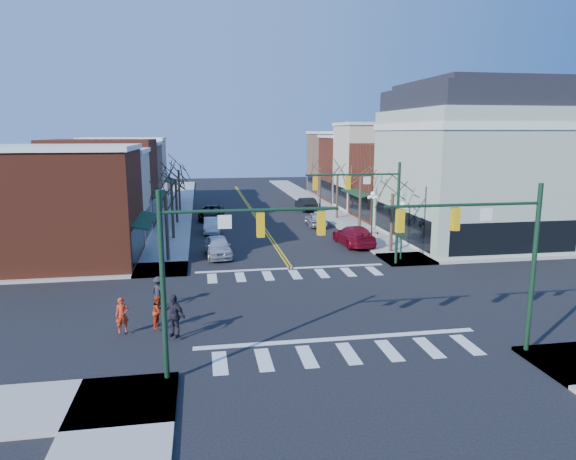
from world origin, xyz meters
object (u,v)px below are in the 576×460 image
car_left_far (212,213)px  lamppost_midblock (372,208)px  car_left_near (218,246)px  car_left_mid (212,225)px  pedestrian_red_a (122,315)px  victorian_corner (470,163)px  pedestrian_red_b (159,311)px  car_right_far (306,204)px  pedestrian_dark_a (174,316)px  pedestrian_dark_b (159,291)px  car_right_mid (316,219)px  car_right_near (354,236)px  lamppost_corner (402,221)px

car_left_far → lamppost_midblock: bearing=-41.5°
car_left_near → car_left_far: bearing=85.9°
car_left_mid → pedestrian_red_a: (-4.65, -24.06, 0.28)m
victorian_corner → pedestrian_red_b: size_ratio=9.10×
car_left_far → pedestrian_red_b: 31.36m
car_right_far → pedestrian_dark_a: pedestrian_dark_a is taller
lamppost_midblock → pedestrian_dark_b: 21.66m
car_right_mid → car_right_far: car_right_far is taller
car_left_far → pedestrian_red_a: pedestrian_red_a is taller
car_right_near → car_right_far: (0.00, 19.46, -0.03)m
car_right_mid → pedestrian_dark_a: size_ratio=2.17×
car_left_mid → car_left_far: (0.14, 7.43, 0.06)m
victorian_corner → pedestrian_red_b: victorian_corner is taller
victorian_corner → lamppost_midblock: (-8.30, 0.50, -3.70)m
car_left_near → pedestrian_red_b: pedestrian_red_b is taller
car_left_far → pedestrian_dark_a: pedestrian_dark_a is taller
lamppost_corner → car_left_mid: lamppost_corner is taller
victorian_corner → pedestrian_dark_b: (-24.81, -13.38, -5.73)m
car_left_near → pedestrian_red_a: 15.33m
lamppost_corner → car_right_mid: 15.21m
lamppost_corner → car_left_mid: size_ratio=1.03×
car_left_far → pedestrian_dark_a: bearing=-88.8°
victorian_corner → pedestrian_dark_a: (-23.80, -17.91, -5.53)m
car_right_mid → car_right_far: (1.16, 10.37, 0.06)m
car_left_far → car_right_mid: 11.64m
car_right_near → pedestrian_dark_b: 19.65m
car_right_mid → victorian_corner: bearing=143.1°
victorian_corner → pedestrian_dark_b: size_ratio=9.19×
car_right_near → pedestrian_red_b: pedestrian_red_b is taller
car_left_near → pedestrian_red_a: pedestrian_red_a is taller
car_left_near → car_left_far: 16.96m
victorian_corner → car_right_far: bearing=117.9°
pedestrian_red_a → pedestrian_red_b: size_ratio=1.04×
pedestrian_dark_a → lamppost_corner: bearing=73.2°
car_left_far → pedestrian_red_b: size_ratio=3.45×
car_right_mid → pedestrian_dark_a: (-12.54, -26.66, 0.41)m
victorian_corner → car_right_mid: (-11.26, 8.75, -5.94)m
lamppost_corner → pedestrian_red_a: lamppost_corner is taller
lamppost_corner → car_left_near: lamppost_corner is taller
car_left_mid → car_right_near: car_right_near is taller
pedestrian_dark_a → pedestrian_red_a: bearing=-165.4°
lamppost_midblock → pedestrian_dark_a: 24.14m
lamppost_corner → car_left_far: bearing=122.5°
victorian_corner → car_left_near: 22.23m
car_right_far → pedestrian_red_a: bearing=61.9°
car_right_far → pedestrian_dark_b: pedestrian_dark_b is taller
lamppost_midblock → car_left_mid: bearing=153.6°
car_right_mid → pedestrian_red_a: 29.75m
car_right_mid → car_right_far: 10.43m
pedestrian_red_a → pedestrian_dark_a: size_ratio=0.84×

